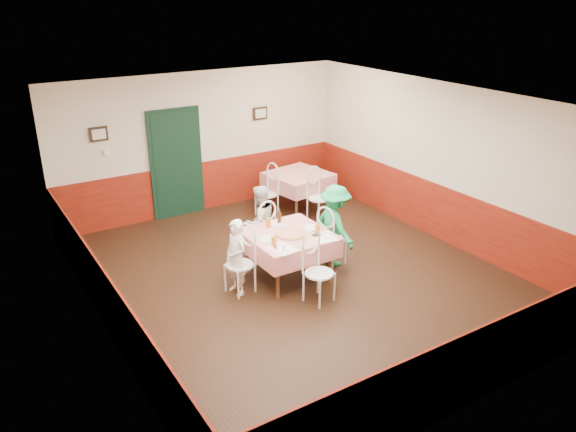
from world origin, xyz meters
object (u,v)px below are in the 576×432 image
chair_near (319,273)px  beer_bottle (279,217)px  chair_second_a (267,194)px  wallet (316,235)px  main_table (288,256)px  second_table (298,191)px  chair_far (261,233)px  diner_left (236,257)px  diner_right (335,226)px  chair_left (240,265)px  chair_right (332,239)px  pizza (291,234)px  diner_far (259,222)px  chair_second_b (319,199)px  glass_b (318,229)px  glass_a (274,241)px  glass_c (268,223)px

chair_near → beer_bottle: bearing=72.7°
chair_near → chair_second_a: same height
wallet → main_table: bearing=137.7°
second_table → chair_far: chair_far is taller
diner_left → diner_right: size_ratio=0.86×
second_table → chair_left: bearing=-137.2°
chair_right → diner_right: (0.05, 0.00, 0.24)m
chair_far → pizza: bearing=82.8°
main_table → chair_second_a: (1.01, 2.42, 0.08)m
diner_far → chair_second_a: bearing=-134.4°
chair_right → chair_near: same height
chair_left → chair_right: same height
chair_second_b → diner_left: size_ratio=0.77×
chair_second_b → glass_b: size_ratio=6.54×
chair_far → chair_near: 1.70m
chair_left → chair_right: 1.70m
pizza → beer_bottle: (0.08, 0.48, 0.10)m
pizza → chair_right: bearing=4.3°
chair_far → diner_left: (-0.90, -0.85, 0.14)m
main_table → beer_bottle: (0.09, 0.41, 0.50)m
beer_bottle → wallet: beer_bottle is taller
main_table → glass_a: (-0.41, -0.26, 0.45)m
chair_left → diner_far: (0.85, 0.90, 0.18)m
chair_second_a → pizza: 2.70m
chair_near → chair_second_b: same height
wallet → chair_far: bearing=105.9°
chair_second_b → glass_c: (-1.90, -1.29, 0.38)m
chair_second_b → diner_right: (-0.86, -1.67, 0.24)m
chair_far → chair_second_b: same height
diner_right → chair_far: bearing=48.5°
second_table → chair_second_a: chair_second_a is taller
chair_right → diner_left: 1.76m
glass_a → second_table: bearing=51.0°
chair_second_a → chair_second_b: (0.75, -0.75, 0.00)m
beer_bottle → diner_left: (-0.99, -0.41, -0.29)m
chair_second_b → diner_left: diner_left is taller
chair_left → chair_near: bearing=34.3°
chair_second_b → diner_left: (-2.66, -1.67, 0.14)m
chair_right → wallet: size_ratio=8.18×
chair_second_b → diner_right: bearing=-126.2°
chair_left → glass_b: chair_left is taller
chair_left → diner_far: diner_far is taller
chair_second_a → glass_c: bearing=-38.2°
second_table → chair_left: (-2.61, -2.42, 0.08)m
main_table → chair_left: size_ratio=1.36×
wallet → chair_right: bearing=29.4°
second_table → wallet: bearing=-117.9°
glass_c → beer_bottle: beer_bottle is taller
chair_second_a → wallet: chair_second_a is taller
chair_left → glass_a: 0.64m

